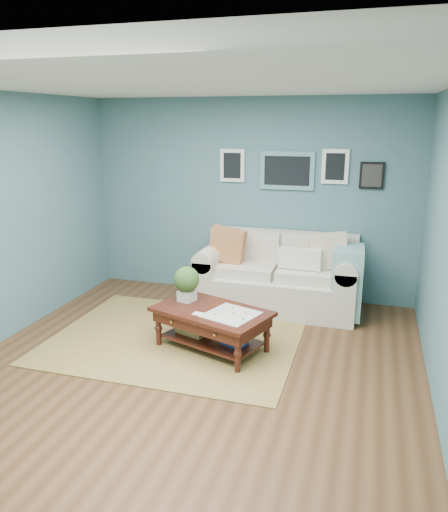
% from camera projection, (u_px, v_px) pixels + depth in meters
% --- Properties ---
extents(room_shell, '(5.00, 5.02, 2.70)m').
position_uv_depth(room_shell, '(188.00, 236.00, 4.58)').
color(room_shell, brown).
rests_on(room_shell, ground).
extents(area_rug, '(2.73, 2.18, 0.01)m').
position_uv_depth(area_rug, '(176.00, 338.00, 5.64)').
color(area_rug, brown).
rests_on(area_rug, ground).
extents(loveseat, '(2.09, 0.95, 1.07)m').
position_uv_depth(loveseat, '(285.00, 276.00, 6.48)').
color(loveseat, beige).
rests_on(loveseat, ground).
extents(coffee_table, '(1.38, 1.07, 0.85)m').
position_uv_depth(coffee_table, '(207.00, 315.00, 5.34)').
color(coffee_table, black).
rests_on(coffee_table, ground).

